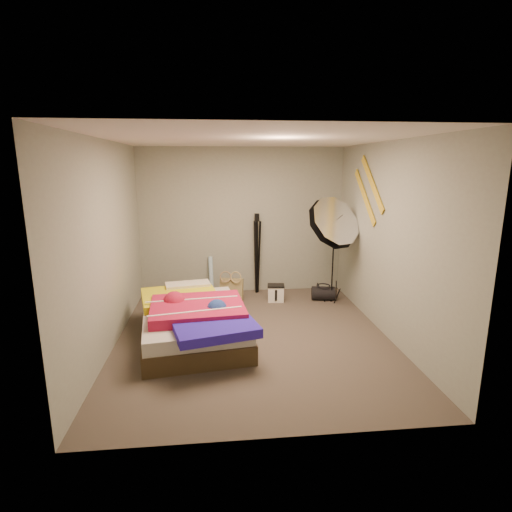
{
  "coord_description": "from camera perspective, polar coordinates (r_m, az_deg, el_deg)",
  "views": [
    {
      "loc": [
        -0.46,
        -4.84,
        2.2
      ],
      "look_at": [
        0.1,
        0.6,
        0.95
      ],
      "focal_mm": 28.0,
      "sensor_mm": 36.0,
      "label": 1
    }
  ],
  "objects": [
    {
      "name": "wall_right",
      "position": [
        5.41,
        18.36,
        2.09
      ],
      "size": [
        0.0,
        4.0,
        4.0
      ],
      "primitive_type": "plane",
      "rotation": [
        1.57,
        0.0,
        -1.57
      ],
      "color": "gray",
      "rests_on": "floor"
    },
    {
      "name": "wall_front",
      "position": [
        3.04,
        3.18,
        -5.42
      ],
      "size": [
        3.5,
        0.0,
        3.5
      ],
      "primitive_type": "plane",
      "rotation": [
        -1.57,
        0.0,
        0.0
      ],
      "color": "gray",
      "rests_on": "floor"
    },
    {
      "name": "photo_umbrella",
      "position": [
        6.26,
        10.76,
        4.46
      ],
      "size": [
        0.93,
        0.92,
        1.82
      ],
      "color": "black",
      "rests_on": "floor"
    },
    {
      "name": "wrapping_roll",
      "position": [
        7.0,
        -6.44,
        -2.75
      ],
      "size": [
        0.1,
        0.19,
        0.65
      ],
      "primitive_type": "cylinder",
      "rotation": [
        -0.17,
        0.0,
        0.12
      ],
      "color": "#5CAAD5",
      "rests_on": "floor"
    },
    {
      "name": "wall_back",
      "position": [
        6.93,
        -2.02,
        4.98
      ],
      "size": [
        3.5,
        0.0,
        3.5
      ],
      "primitive_type": "plane",
      "rotation": [
        1.57,
        0.0,
        0.0
      ],
      "color": "gray",
      "rests_on": "floor"
    },
    {
      "name": "ceiling",
      "position": [
        4.88,
        -0.46,
        16.39
      ],
      "size": [
        4.0,
        4.0,
        0.0
      ],
      "primitive_type": "plane",
      "rotation": [
        3.14,
        0.0,
        0.0
      ],
      "color": "silver",
      "rests_on": "wall_back"
    },
    {
      "name": "duffel_bag",
      "position": [
        6.76,
        9.56,
        -5.28
      ],
      "size": [
        0.41,
        0.29,
        0.23
      ],
      "primitive_type": "cylinder",
      "rotation": [
        0.0,
        1.57,
        -0.17
      ],
      "color": "black",
      "rests_on": "floor"
    },
    {
      "name": "bed",
      "position": [
        5.24,
        -8.89,
        -8.97
      ],
      "size": [
        1.56,
        2.08,
        0.53
      ],
      "color": "#40311D",
      "rests_on": "floor"
    },
    {
      "name": "wall_stripe_lower",
      "position": [
        6.12,
        15.28,
        8.2
      ],
      "size": [
        0.02,
        0.91,
        0.78
      ],
      "primitive_type": "cube",
      "rotation": [
        0.7,
        0.0,
        0.0
      ],
      "color": "gold",
      "rests_on": "wall_right"
    },
    {
      "name": "tote_bag",
      "position": [
        6.62,
        -3.51,
        -4.85
      ],
      "size": [
        0.41,
        0.25,
        0.39
      ],
      "primitive_type": "cube",
      "rotation": [
        -0.14,
        0.0,
        -0.23
      ],
      "color": "tan",
      "rests_on": "floor"
    },
    {
      "name": "floor",
      "position": [
        5.34,
        -0.41,
        -11.46
      ],
      "size": [
        4.0,
        4.0,
        0.0
      ],
      "primitive_type": "plane",
      "color": "#544B41",
      "rests_on": "ground"
    },
    {
      "name": "wall_left",
      "position": [
        5.1,
        -20.41,
        1.31
      ],
      "size": [
        0.0,
        4.0,
        4.0
      ],
      "primitive_type": "plane",
      "rotation": [
        1.57,
        0.0,
        1.57
      ],
      "color": "gray",
      "rests_on": "floor"
    },
    {
      "name": "camera_case",
      "position": [
        6.62,
        2.85,
        -5.39
      ],
      "size": [
        0.28,
        0.22,
        0.26
      ],
      "primitive_type": "cube",
      "rotation": [
        0.0,
        0.0,
        -0.13
      ],
      "color": "white",
      "rests_on": "floor"
    },
    {
      "name": "camera_tripod",
      "position": [
        6.89,
        0.12,
        1.16
      ],
      "size": [
        0.08,
        0.08,
        1.4
      ],
      "color": "black",
      "rests_on": "floor"
    },
    {
      "name": "wall_stripe_upper",
      "position": [
        5.87,
        16.27,
        9.92
      ],
      "size": [
        0.02,
        0.91,
        0.78
      ],
      "primitive_type": "cube",
      "rotation": [
        0.7,
        0.0,
        0.0
      ],
      "color": "gold",
      "rests_on": "wall_right"
    }
  ]
}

